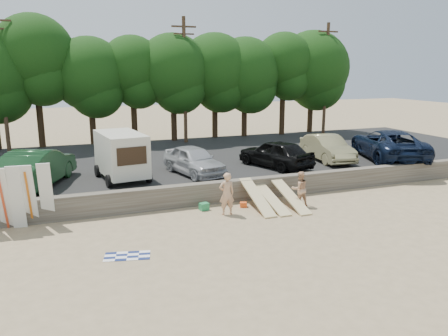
{
  "coord_description": "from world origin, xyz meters",
  "views": [
    {
      "loc": [
        -6.69,
        -15.3,
        6.07
      ],
      "look_at": [
        0.18,
        3.0,
        1.62
      ],
      "focal_mm": 35.0,
      "sensor_mm": 36.0,
      "label": 1
    }
  ],
  "objects_px": {
    "car_1": "(37,167)",
    "car_3": "(275,153)",
    "car_5": "(388,144)",
    "beachgoer_b": "(300,189)",
    "box_trailer": "(121,154)",
    "car_4": "(327,148)",
    "beachgoer_a": "(227,194)",
    "cooler": "(204,207)",
    "car_2": "(194,160)"
  },
  "relations": [
    {
      "from": "car_1",
      "to": "car_3",
      "type": "bearing_deg",
      "value": -160.53
    },
    {
      "from": "car_5",
      "to": "beachgoer_b",
      "type": "relative_size",
      "value": 4.02
    },
    {
      "from": "box_trailer",
      "to": "car_4",
      "type": "height_order",
      "value": "box_trailer"
    },
    {
      "from": "box_trailer",
      "to": "car_3",
      "type": "xyz_separation_m",
      "value": [
        8.4,
        -0.15,
        -0.53
      ]
    },
    {
      "from": "car_3",
      "to": "beachgoer_a",
      "type": "bearing_deg",
      "value": 25.86
    },
    {
      "from": "beachgoer_a",
      "to": "car_5",
      "type": "bearing_deg",
      "value": -157.47
    },
    {
      "from": "beachgoer_a",
      "to": "cooler",
      "type": "relative_size",
      "value": 4.83
    },
    {
      "from": "beachgoer_b",
      "to": "car_5",
      "type": "bearing_deg",
      "value": -145.33
    },
    {
      "from": "car_2",
      "to": "car_3",
      "type": "bearing_deg",
      "value": -13.19
    },
    {
      "from": "box_trailer",
      "to": "car_3",
      "type": "bearing_deg",
      "value": -8.62
    },
    {
      "from": "beachgoer_b",
      "to": "cooler",
      "type": "relative_size",
      "value": 4.22
    },
    {
      "from": "car_2",
      "to": "box_trailer",
      "type": "bearing_deg",
      "value": 164.0
    },
    {
      "from": "car_5",
      "to": "cooler",
      "type": "height_order",
      "value": "car_5"
    },
    {
      "from": "car_3",
      "to": "car_5",
      "type": "xyz_separation_m",
      "value": [
        7.46,
        -0.34,
        0.11
      ]
    },
    {
      "from": "car_5",
      "to": "box_trailer",
      "type": "bearing_deg",
      "value": 17.05
    },
    {
      "from": "car_5",
      "to": "beachgoer_b",
      "type": "distance_m",
      "value": 9.79
    },
    {
      "from": "box_trailer",
      "to": "car_3",
      "type": "distance_m",
      "value": 8.42
    },
    {
      "from": "box_trailer",
      "to": "beachgoer_b",
      "type": "xyz_separation_m",
      "value": [
        7.18,
        -4.95,
        -1.21
      ]
    },
    {
      "from": "car_3",
      "to": "car_4",
      "type": "xyz_separation_m",
      "value": [
        3.74,
        0.56,
        -0.02
      ]
    },
    {
      "from": "car_3",
      "to": "car_4",
      "type": "relative_size",
      "value": 1.0
    },
    {
      "from": "car_3",
      "to": "beachgoer_a",
      "type": "distance_m",
      "value": 6.73
    },
    {
      "from": "box_trailer",
      "to": "beachgoer_a",
      "type": "height_order",
      "value": "box_trailer"
    },
    {
      "from": "car_1",
      "to": "car_5",
      "type": "xyz_separation_m",
      "value": [
        19.72,
        -0.7,
        0.02
      ]
    },
    {
      "from": "car_3",
      "to": "car_5",
      "type": "bearing_deg",
      "value": 158.06
    },
    {
      "from": "box_trailer",
      "to": "car_1",
      "type": "bearing_deg",
      "value": 169.12
    },
    {
      "from": "car_1",
      "to": "car_2",
      "type": "xyz_separation_m",
      "value": [
        7.52,
        -0.39,
        -0.14
      ]
    },
    {
      "from": "car_1",
      "to": "car_2",
      "type": "distance_m",
      "value": 7.53
    },
    {
      "from": "box_trailer",
      "to": "car_3",
      "type": "relative_size",
      "value": 0.84
    },
    {
      "from": "beachgoer_b",
      "to": "cooler",
      "type": "bearing_deg",
      "value": -5.19
    },
    {
      "from": "car_2",
      "to": "car_4",
      "type": "height_order",
      "value": "car_4"
    },
    {
      "from": "beachgoer_b",
      "to": "car_2",
      "type": "bearing_deg",
      "value": -46.25
    },
    {
      "from": "beachgoer_b",
      "to": "car_3",
      "type": "bearing_deg",
      "value": -96.83
    },
    {
      "from": "car_1",
      "to": "car_5",
      "type": "height_order",
      "value": "car_5"
    },
    {
      "from": "car_4",
      "to": "car_5",
      "type": "bearing_deg",
      "value": -6.59
    },
    {
      "from": "car_1",
      "to": "beachgoer_b",
      "type": "bearing_deg",
      "value": 176.09
    },
    {
      "from": "beachgoer_a",
      "to": "car_3",
      "type": "bearing_deg",
      "value": -132.22
    },
    {
      "from": "car_4",
      "to": "beachgoer_b",
      "type": "xyz_separation_m",
      "value": [
        -4.96,
        -5.36,
        -0.66
      ]
    },
    {
      "from": "box_trailer",
      "to": "beachgoer_b",
      "type": "distance_m",
      "value": 8.81
    },
    {
      "from": "car_3",
      "to": "car_5",
      "type": "distance_m",
      "value": 7.46
    },
    {
      "from": "beachgoer_a",
      "to": "beachgoer_b",
      "type": "bearing_deg",
      "value": -178.16
    },
    {
      "from": "beachgoer_a",
      "to": "cooler",
      "type": "height_order",
      "value": "beachgoer_a"
    },
    {
      "from": "car_4",
      "to": "beachgoer_a",
      "type": "relative_size",
      "value": 2.51
    },
    {
      "from": "car_1",
      "to": "cooler",
      "type": "bearing_deg",
      "value": 169.39
    },
    {
      "from": "box_trailer",
      "to": "car_1",
      "type": "relative_size",
      "value": 0.73
    },
    {
      "from": "car_2",
      "to": "car_3",
      "type": "relative_size",
      "value": 0.94
    },
    {
      "from": "car_2",
      "to": "car_4",
      "type": "distance_m",
      "value": 8.5
    },
    {
      "from": "box_trailer",
      "to": "cooler",
      "type": "xyz_separation_m",
      "value": [
        2.95,
        -4.01,
        -1.85
      ]
    },
    {
      "from": "car_5",
      "to": "beachgoer_a",
      "type": "bearing_deg",
      "value": 38.76
    },
    {
      "from": "box_trailer",
      "to": "beachgoer_b",
      "type": "bearing_deg",
      "value": -42.21
    },
    {
      "from": "car_1",
      "to": "car_2",
      "type": "bearing_deg",
      "value": -161.75
    }
  ]
}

